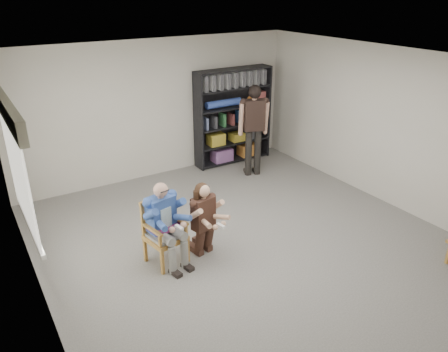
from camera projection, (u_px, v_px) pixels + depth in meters
room_shell at (258, 165)px, 6.16m from camera, size 6.00×7.00×2.80m
floor at (255, 249)px, 6.73m from camera, size 6.00×7.00×0.01m
window_left at (19, 169)px, 5.42m from camera, size 0.16×2.00×1.75m
armchair at (165, 233)px, 6.23m from camera, size 0.66×0.64×0.97m
seated_man at (165, 224)px, 6.17m from camera, size 0.68×0.85×1.26m
kneeling_woman at (205, 220)px, 6.38m from camera, size 0.63×0.86×1.16m
bookshelf at (233, 116)px, 9.67m from camera, size 1.80×0.38×2.10m
standing_man at (254, 132)px, 8.99m from camera, size 0.66×0.51×1.90m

